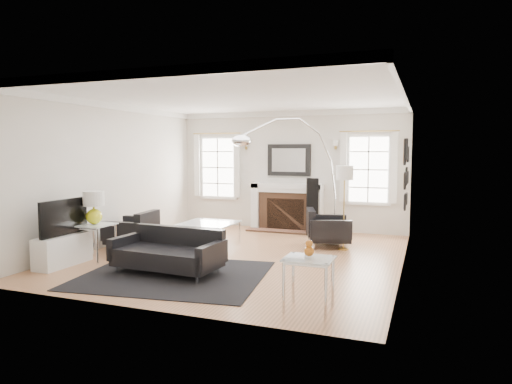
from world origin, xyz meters
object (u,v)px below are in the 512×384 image
at_px(fireplace, 287,207).
at_px(arc_floor_lamp, 290,175).
at_px(coffee_table, 209,224).
at_px(armchair_right, 326,229).
at_px(sofa, 170,253).
at_px(gourd_lamp, 94,205).
at_px(armchair_left, 134,231).

distance_m(fireplace, arc_floor_lamp, 2.01).
relative_size(fireplace, coffee_table, 1.67).
relative_size(armchair_right, arc_floor_lamp, 0.42).
distance_m(fireplace, sofa, 4.30).
distance_m(sofa, gourd_lamp, 1.75).
xyz_separation_m(fireplace, armchair_right, (1.25, -1.49, -0.21)).
bearing_deg(sofa, arc_floor_lamp, 64.96).
xyz_separation_m(armchair_left, arc_floor_lamp, (2.73, 1.27, 1.07)).
height_order(fireplace, armchair_right, fireplace).
relative_size(armchair_left, armchair_right, 0.88).
distance_m(coffee_table, arc_floor_lamp, 1.88).
distance_m(fireplace, armchair_right, 1.96).
xyz_separation_m(armchair_right, arc_floor_lamp, (-0.66, -0.23, 1.07)).
xyz_separation_m(sofa, coffee_table, (-0.35, 2.03, 0.12)).
bearing_deg(coffee_table, gourd_lamp, -125.01).
bearing_deg(gourd_lamp, armchair_left, 86.65).
distance_m(armchair_right, arc_floor_lamp, 1.27).
distance_m(sofa, armchair_left, 1.99).
height_order(fireplace, gourd_lamp, gourd_lamp).
height_order(armchair_left, arc_floor_lamp, arc_floor_lamp).
xyz_separation_m(sofa, armchair_left, (-1.55, 1.26, 0.03)).
bearing_deg(arc_floor_lamp, armchair_right, 18.88).
relative_size(sofa, coffee_table, 1.71).
distance_m(armchair_left, armchair_right, 3.70).
xyz_separation_m(sofa, armchair_right, (1.84, 2.75, 0.04)).
relative_size(armchair_left, gourd_lamp, 1.69).
bearing_deg(arc_floor_lamp, gourd_lamp, -140.50).
height_order(fireplace, armchair_left, fireplace).
height_order(fireplace, sofa, fireplace).
bearing_deg(armchair_right, armchair_left, -156.18).
bearing_deg(armchair_right, sofa, -123.76).
bearing_deg(fireplace, coffee_table, -112.98).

